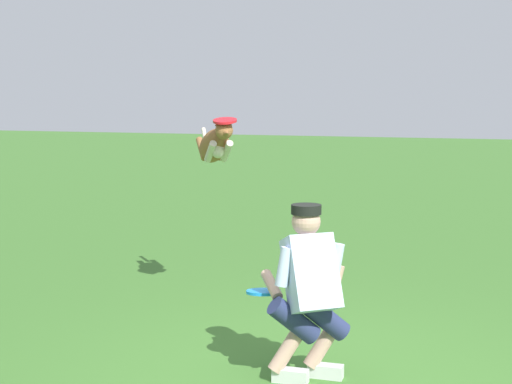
{
  "coord_description": "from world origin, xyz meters",
  "views": [
    {
      "loc": [
        -1.19,
        5.11,
        2.11
      ],
      "look_at": [
        0.74,
        -1.13,
        1.25
      ],
      "focal_mm": 54.19,
      "sensor_mm": 36.0,
      "label": 1
    }
  ],
  "objects_px": {
    "person": "(309,288)",
    "dog": "(215,145)",
    "frisbee_flying": "(225,121)",
    "frisbee_held": "(263,292)"
  },
  "relations": [
    {
      "from": "person",
      "to": "dog",
      "type": "distance_m",
      "value": 2.54
    },
    {
      "from": "dog",
      "to": "frisbee_flying",
      "type": "xyz_separation_m",
      "value": [
        -0.22,
        0.32,
        0.26
      ]
    },
    {
      "from": "dog",
      "to": "frisbee_held",
      "type": "height_order",
      "value": "dog"
    },
    {
      "from": "frisbee_held",
      "to": "frisbee_flying",
      "type": "bearing_deg",
      "value": -61.01
    },
    {
      "from": "dog",
      "to": "frisbee_held",
      "type": "bearing_deg",
      "value": -3.54
    },
    {
      "from": "dog",
      "to": "frisbee_held",
      "type": "distance_m",
      "value": 2.31
    },
    {
      "from": "frisbee_flying",
      "to": "frisbee_held",
      "type": "distance_m",
      "value": 2.1
    },
    {
      "from": "person",
      "to": "frisbee_held",
      "type": "bearing_deg",
      "value": 38.35
    },
    {
      "from": "person",
      "to": "dog",
      "type": "height_order",
      "value": "dog"
    },
    {
      "from": "person",
      "to": "frisbee_held",
      "type": "distance_m",
      "value": 0.4
    }
  ]
}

